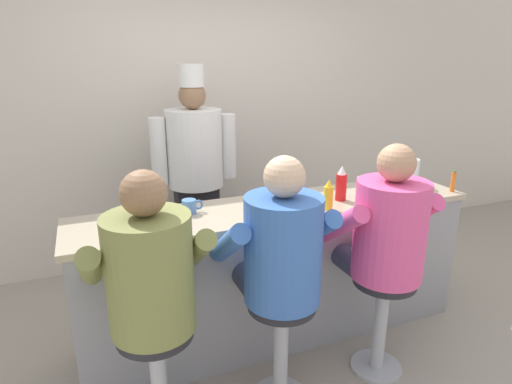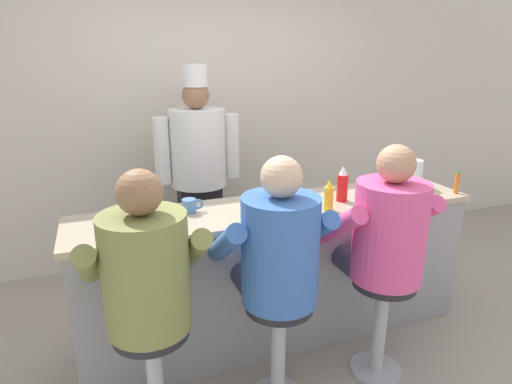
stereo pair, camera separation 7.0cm
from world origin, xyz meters
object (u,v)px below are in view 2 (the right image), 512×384
(cereal_bowl, at_px, (297,204))
(diner_seated_blue, at_px, (277,257))
(diner_seated_olive, at_px, (146,279))
(diner_seated_pink, at_px, (385,238))
(ketchup_bottle_red, at_px, (342,185))
(coffee_mug_tan, at_px, (257,206))
(coffee_mug_blue, at_px, (190,206))
(napkin_dispenser_chrome, at_px, (369,187))
(water_pitcher_clear, at_px, (414,174))
(mustard_bottle_yellow, at_px, (329,196))
(cook_in_whites_near, at_px, (199,166))
(hot_sauce_bottle_orange, at_px, (457,183))
(breakfast_plate, at_px, (159,219))

(cereal_bowl, xyz_separation_m, diner_seated_blue, (-0.34, -0.47, -0.10))
(diner_seated_olive, distance_m, diner_seated_pink, 1.35)
(ketchup_bottle_red, height_order, coffee_mug_tan, ketchup_bottle_red)
(coffee_mug_blue, relative_size, coffee_mug_tan, 0.96)
(napkin_dispenser_chrome, bearing_deg, water_pitcher_clear, 11.14)
(coffee_mug_blue, bearing_deg, mustard_bottle_yellow, -17.69)
(mustard_bottle_yellow, height_order, cook_in_whites_near, cook_in_whites_near)
(cereal_bowl, relative_size, coffee_mug_tan, 1.15)
(mustard_bottle_yellow, xyz_separation_m, diner_seated_olive, (-1.18, -0.36, -0.17))
(ketchup_bottle_red, xyz_separation_m, hot_sauce_bottle_orange, (0.85, -0.13, -0.04))
(napkin_dispenser_chrome, distance_m, diner_seated_olive, 1.66)
(hot_sauce_bottle_orange, height_order, diner_seated_pink, diner_seated_pink)
(mustard_bottle_yellow, xyz_separation_m, water_pitcher_clear, (0.85, 0.23, 0.01))
(hot_sauce_bottle_orange, bearing_deg, cereal_bowl, 174.73)
(diner_seated_olive, bearing_deg, diner_seated_blue, 0.02)
(diner_seated_blue, bearing_deg, water_pitcher_clear, 23.64)
(napkin_dispenser_chrome, bearing_deg, ketchup_bottle_red, -177.26)
(diner_seated_olive, bearing_deg, breakfast_plate, 75.15)
(cook_in_whites_near, bearing_deg, breakfast_plate, -114.87)
(mustard_bottle_yellow, distance_m, diner_seated_blue, 0.64)
(diner_seated_olive, xyz_separation_m, diner_seated_pink, (1.35, 0.00, 0.01))
(hot_sauce_bottle_orange, relative_size, water_pitcher_clear, 0.75)
(ketchup_bottle_red, relative_size, hot_sauce_bottle_orange, 1.56)
(coffee_mug_blue, relative_size, diner_seated_olive, 0.09)
(mustard_bottle_yellow, bearing_deg, coffee_mug_blue, 162.31)
(cereal_bowl, bearing_deg, diner_seated_blue, -125.77)
(coffee_mug_tan, distance_m, cook_in_whites_near, 1.12)
(napkin_dispenser_chrome, relative_size, diner_seated_blue, 0.10)
(water_pitcher_clear, distance_m, coffee_mug_blue, 1.68)
(coffee_mug_tan, distance_m, napkin_dispenser_chrome, 0.84)
(mustard_bottle_yellow, xyz_separation_m, diner_seated_blue, (-0.50, -0.36, -0.17))
(ketchup_bottle_red, distance_m, cereal_bowl, 0.35)
(coffee_mug_tan, height_order, diner_seated_olive, diner_seated_olive)
(water_pitcher_clear, relative_size, coffee_mug_blue, 1.53)
(water_pitcher_clear, height_order, diner_seated_pink, diner_seated_pink)
(diner_seated_pink, distance_m, cook_in_whites_near, 1.74)
(mustard_bottle_yellow, distance_m, diner_seated_olive, 1.24)
(mustard_bottle_yellow, xyz_separation_m, coffee_mug_blue, (-0.83, 0.26, -0.05))
(diner_seated_pink, bearing_deg, diner_seated_blue, -179.96)
(hot_sauce_bottle_orange, relative_size, diner_seated_blue, 0.11)
(diner_seated_pink, bearing_deg, diner_seated_olive, -179.97)
(hot_sauce_bottle_orange, distance_m, breakfast_plate, 2.08)
(mustard_bottle_yellow, relative_size, water_pitcher_clear, 0.97)
(diner_seated_blue, xyz_separation_m, cook_in_whites_near, (-0.05, 1.58, 0.12))
(hot_sauce_bottle_orange, relative_size, napkin_dispenser_chrome, 1.11)
(ketchup_bottle_red, height_order, napkin_dispenser_chrome, ketchup_bottle_red)
(coffee_mug_blue, relative_size, diner_seated_blue, 0.09)
(diner_seated_blue, bearing_deg, cook_in_whites_near, 91.83)
(hot_sauce_bottle_orange, xyz_separation_m, breakfast_plate, (-2.07, 0.18, -0.06))
(hot_sauce_bottle_orange, distance_m, coffee_mug_tan, 1.48)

